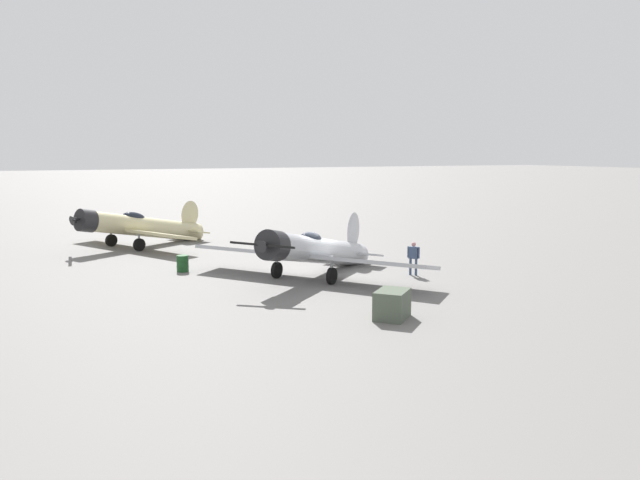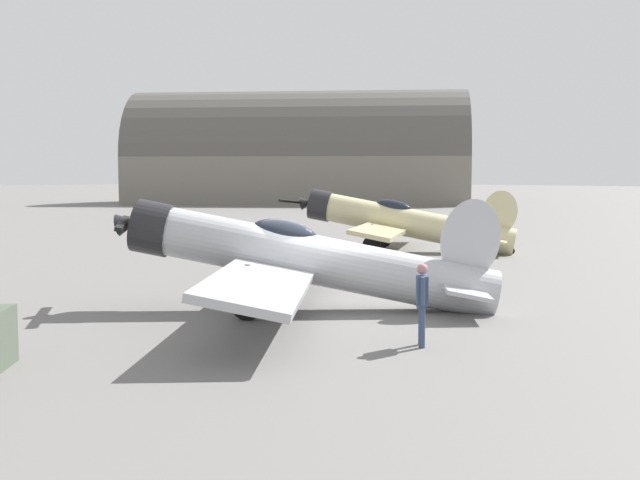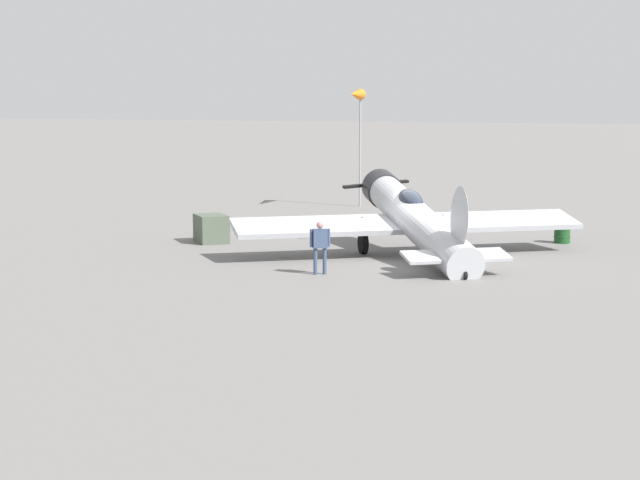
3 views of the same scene
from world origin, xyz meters
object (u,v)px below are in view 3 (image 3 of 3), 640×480
Objects in this scene: airplane_foreground at (414,220)px; ground_crew_mechanic at (320,242)px; windsock_mast at (356,98)px; equipment_crate at (211,229)px; fuel_drum at (562,232)px.

airplane_foreground is 6.73× the size of ground_crew_mechanic.
windsock_mast is at bearing -8.64° from airplane_foreground.
equipment_crate is 2.16× the size of fuel_drum.
airplane_foreground is at bearing -152.52° from windsock_mast.
ground_crew_mechanic is (-4.70, 1.64, -0.30)m from airplane_foreground.
equipment_crate is 13.56m from fuel_drum.
ground_crew_mechanic is 8.63m from equipment_crate.
ground_crew_mechanic is 1.98× the size of fuel_drum.
windsock_mast is at bearing 52.49° from fuel_drum.
airplane_foreground reaches higher than fuel_drum.
equipment_crate is 0.31× the size of windsock_mast.
airplane_foreground is 8.45m from equipment_crate.
fuel_drum is at bearing -68.40° from equipment_crate.
windsock_mast is at bearing -2.83° from equipment_crate.
windsock_mast is (9.14, 11.91, 5.10)m from fuel_drum.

